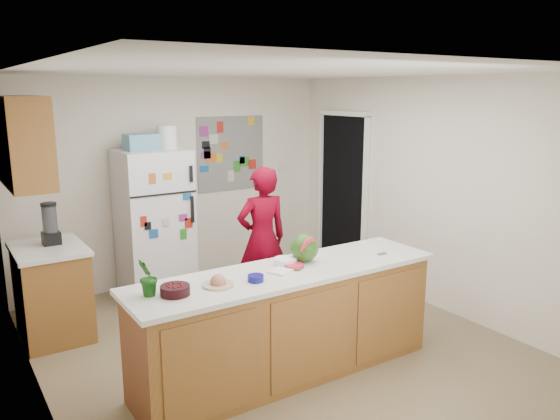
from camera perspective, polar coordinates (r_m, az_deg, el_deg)
floor at (r=5.30m, az=-0.47°, el=-14.00°), size 4.00×4.50×0.02m
wall_back at (r=6.85m, az=-10.73°, el=2.97°), size 4.00×0.02×2.50m
wall_left at (r=4.18m, az=-24.44°, el=-3.92°), size 0.02×4.50×2.50m
wall_right at (r=6.17m, az=15.46°, el=1.70°), size 0.02×4.50×2.50m
ceiling at (r=4.75m, az=-0.53°, el=14.38°), size 4.00×4.50×0.02m
doorway at (r=7.22m, az=6.62°, el=1.71°), size 0.03×0.85×2.04m
peninsula_base at (r=4.63m, az=0.79°, el=-11.92°), size 2.60×0.62×0.88m
peninsula_top at (r=4.46m, az=0.81°, el=-6.52°), size 2.68×0.70×0.04m
side_counter_base at (r=5.75m, az=-22.68°, el=-8.07°), size 0.60×0.80×0.86m
side_counter_top at (r=5.62m, az=-23.06°, el=-3.75°), size 0.64×0.84×0.04m
upper_cabinets at (r=5.37m, az=-25.25°, el=6.46°), size 0.35×1.00×0.80m
refrigerator at (r=6.42m, az=-13.00°, el=-1.40°), size 0.75×0.70×1.70m
fridge_top_bin at (r=6.24m, az=-14.28°, el=6.90°), size 0.35×0.28×0.18m
photo_collage at (r=7.10m, az=-5.14°, el=5.91°), size 0.95×0.01×0.95m
person at (r=5.86m, az=-1.88°, el=-3.06°), size 0.61×0.43×1.57m
blender_appliance at (r=5.65m, az=-22.89°, el=-1.45°), size 0.14×0.14×0.38m
cutting_board at (r=4.58m, az=2.09°, el=-5.65°), size 0.44×0.38×0.01m
watermelon at (r=4.60m, az=2.57°, el=-3.97°), size 0.24×0.24×0.24m
watermelon_slice at (r=4.49m, az=1.49°, el=-5.81°), size 0.16×0.16×0.02m
cherry_bowl at (r=3.99m, az=-10.91°, el=-8.23°), size 0.27×0.27×0.07m
white_bowl at (r=4.57m, az=0.56°, el=-5.40°), size 0.24×0.24×0.06m
cobalt_bowl at (r=4.19m, az=-2.56°, el=-7.13°), size 0.14×0.14×0.05m
plate at (r=4.13m, az=-6.47°, el=-7.76°), size 0.31×0.31×0.02m
paper_towel at (r=4.39m, az=0.05°, el=-6.43°), size 0.21×0.20×0.02m
keys at (r=4.94m, az=10.62°, el=-4.52°), size 0.09×0.04×0.01m
potted_plant at (r=3.96m, az=-13.63°, el=-6.85°), size 0.19×0.20×0.28m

